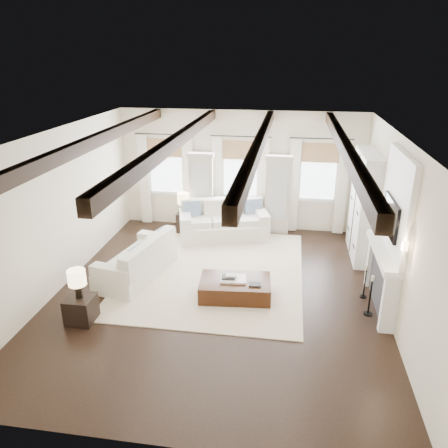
% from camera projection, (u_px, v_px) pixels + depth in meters
% --- Properties ---
extents(ground, '(7.50, 7.50, 0.00)m').
position_uv_depth(ground, '(218.00, 294.00, 8.86)').
color(ground, black).
rests_on(ground, ground).
extents(room_shell, '(6.54, 7.54, 3.22)m').
position_uv_depth(room_shell, '(261.00, 193.00, 8.89)').
color(room_shell, '#F0E6C9').
rests_on(room_shell, ground).
extents(area_rug, '(3.88, 4.64, 0.02)m').
position_uv_depth(area_rug, '(214.00, 271.00, 9.77)').
color(area_rug, beige).
rests_on(area_rug, ground).
extents(sofa_back, '(2.47, 1.59, 0.98)m').
position_uv_depth(sofa_back, '(223.00, 223.00, 11.46)').
color(sofa_back, silver).
rests_on(sofa_back, ground).
extents(sofa_left, '(1.34, 2.20, 0.88)m').
position_uv_depth(sofa_left, '(139.00, 262.00, 9.41)').
color(sofa_left, silver).
rests_on(sofa_left, ground).
extents(ottoman, '(1.46, 0.98, 0.37)m').
position_uv_depth(ottoman, '(235.00, 288.00, 8.69)').
color(ottoman, black).
rests_on(ottoman, ground).
extents(tray, '(0.53, 0.42, 0.04)m').
position_uv_depth(tray, '(233.00, 279.00, 8.64)').
color(tray, white).
rests_on(tray, ottoman).
extents(book_lower, '(0.28, 0.22, 0.04)m').
position_uv_depth(book_lower, '(228.00, 277.00, 8.63)').
color(book_lower, '#262628').
rests_on(book_lower, tray).
extents(book_upper, '(0.23, 0.19, 0.03)m').
position_uv_depth(book_upper, '(231.00, 275.00, 8.63)').
color(book_upper, beige).
rests_on(book_upper, book_lower).
extents(book_loose, '(0.25, 0.20, 0.03)m').
position_uv_depth(book_loose, '(255.00, 284.00, 8.44)').
color(book_loose, '#262628').
rests_on(book_loose, ottoman).
extents(side_table_front, '(0.49, 0.49, 0.49)m').
position_uv_depth(side_table_front, '(81.00, 309.00, 7.88)').
color(side_table_front, black).
rests_on(side_table_front, ground).
extents(lamp_front, '(0.32, 0.32, 0.55)m').
position_uv_depth(lamp_front, '(77.00, 279.00, 7.65)').
color(lamp_front, black).
rests_on(lamp_front, side_table_front).
extents(side_table_back, '(0.36, 0.36, 0.54)m').
position_uv_depth(side_table_back, '(184.00, 223.00, 11.82)').
color(side_table_back, black).
rests_on(side_table_back, ground).
extents(lamp_back, '(0.33, 0.33, 0.56)m').
position_uv_depth(lamp_back, '(183.00, 200.00, 11.58)').
color(lamp_back, black).
rests_on(lamp_back, side_table_back).
extents(candlestick_near, '(0.16, 0.16, 0.81)m').
position_uv_depth(candlestick_near, '(370.00, 299.00, 8.04)').
color(candlestick_near, black).
rests_on(candlestick_near, ground).
extents(candlestick_far, '(0.14, 0.14, 0.70)m').
position_uv_depth(candlestick_far, '(365.00, 284.00, 8.64)').
color(candlestick_far, black).
rests_on(candlestick_far, ground).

